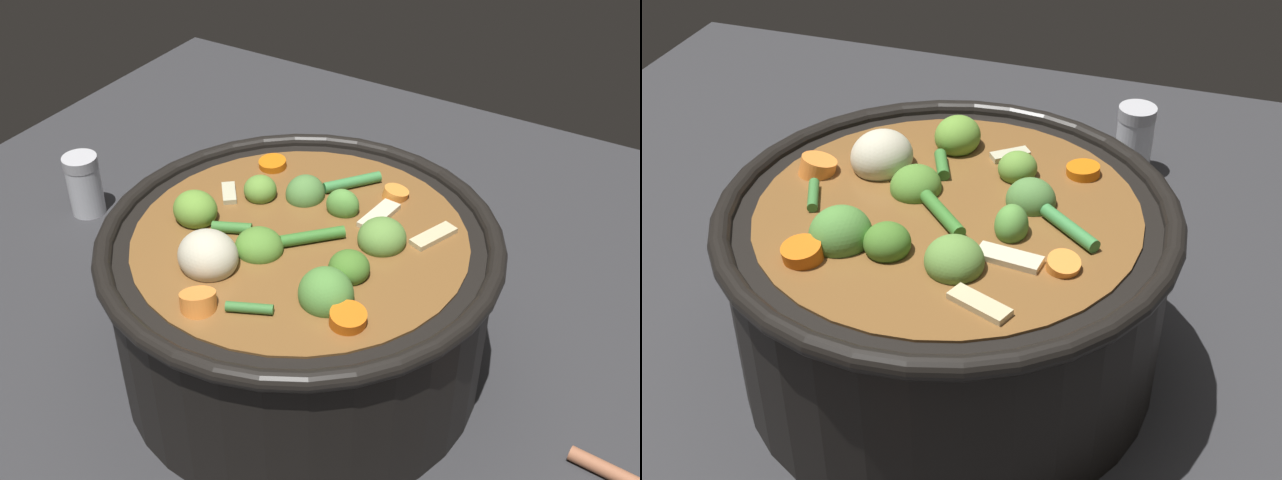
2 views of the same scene
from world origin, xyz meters
TOP-DOWN VIEW (x-y plane):
  - ground_plane at (0.00, 0.00)m, footprint 1.10×1.10m
  - cooking_pot at (-0.00, -0.00)m, footprint 0.33×0.33m
  - salt_shaker at (-0.34, 0.08)m, footprint 0.04×0.04m

SIDE VIEW (x-z plane):
  - ground_plane at x=0.00m, z-range 0.00..0.00m
  - salt_shaker at x=-0.34m, z-range 0.00..0.07m
  - cooking_pot at x=0.00m, z-range -0.01..0.16m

